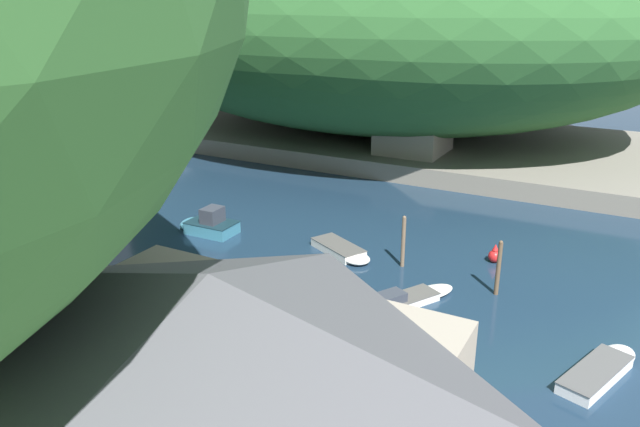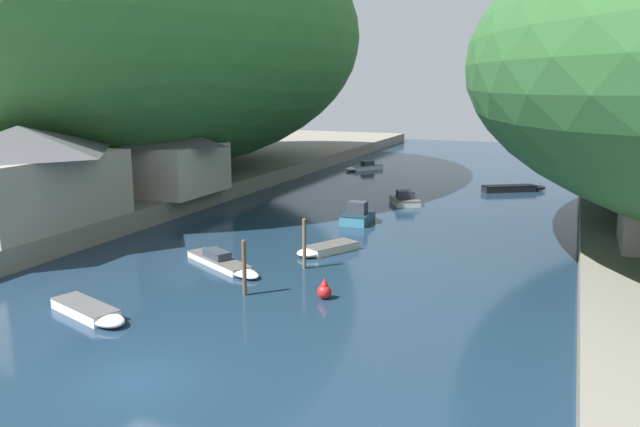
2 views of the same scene
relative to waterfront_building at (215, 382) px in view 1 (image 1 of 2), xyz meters
name	(u,v)px [view 1 (image 1 of 2)]	position (x,y,z in m)	size (l,w,h in m)	color
water_surface	(173,218)	(18.24, 17.68, -4.57)	(130.00, 130.00, 0.00)	#192D42
right_bank	(345,134)	(43.40, 17.68, -3.87)	(22.00, 120.00, 1.41)	slate
hillside_right	(376,23)	(44.50, 15.21, 6.45)	(39.21, 54.89, 19.23)	#285628
waterfront_building	(215,382)	(0.00, 0.00, 0.00)	(8.69, 11.76, 6.13)	gray
right_bank_cottage	(414,120)	(36.97, 8.38, -0.56)	(5.69, 5.53, 5.02)	gray
boat_small_dinghy	(121,200)	(18.55, 22.47, -4.21)	(3.56, 4.28, 1.21)	silver
boat_open_rowboat	(108,157)	(26.88, 32.40, -4.28)	(5.98, 4.37, 0.61)	black
boat_navy_launch	(399,301)	(14.05, 0.44, -4.32)	(6.27, 4.20, 0.81)	silver
boat_white_cruiser	(602,368)	(12.60, -8.36, -4.33)	(4.91, 2.72, 0.49)	white
boat_moored_right	(207,224)	(17.36, 14.17, -4.07)	(1.95, 3.65, 1.63)	teal
boat_near_quay	(344,251)	(18.15, 5.35, -4.34)	(3.22, 4.38, 0.47)	silver
mooring_post_nearest	(498,268)	(17.40, -3.21, -3.18)	(0.21, 0.21, 2.79)	brown
mooring_post_second	(403,241)	(18.29, 1.95, -3.14)	(0.21, 0.21, 2.85)	brown
channel_buoy_near	(495,255)	(21.17, -2.22, -4.17)	(0.69, 0.69, 1.04)	red
person_on_quay	(335,404)	(3.27, -1.70, -2.19)	(0.25, 0.40, 1.69)	#282D3D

